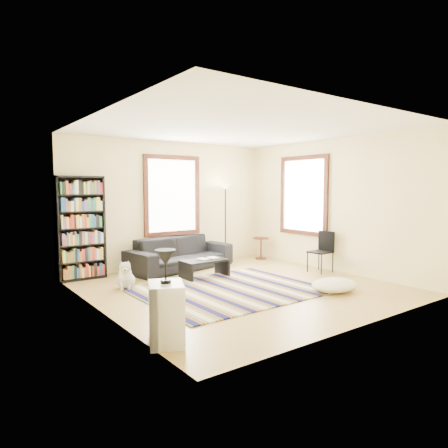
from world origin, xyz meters
TOP-DOWN VIEW (x-y plane):
  - floor at (0.00, 0.00)m, footprint 5.00×5.00m
  - ceiling at (0.00, 0.00)m, footprint 5.00×5.00m
  - wall_back at (0.00, 2.55)m, footprint 5.00×0.10m
  - wall_front at (0.00, -2.55)m, footprint 5.00×0.10m
  - wall_left at (-2.55, 0.00)m, footprint 0.10×5.00m
  - wall_right at (2.55, 0.00)m, footprint 0.10×5.00m
  - window_back at (0.00, 2.47)m, footprint 1.20×0.06m
  - window_right at (2.47, 0.80)m, footprint 0.06×1.20m
  - rug at (-0.30, -0.06)m, footprint 3.02×2.42m
  - sofa at (-0.05, 2.05)m, footprint 1.33×2.52m
  - bookshelf at (-2.10, 2.32)m, footprint 0.90×0.30m
  - coffee_table at (-0.10, 1.02)m, footprint 1.01×0.76m
  - book_a at (-0.20, 1.02)m, footprint 0.25×0.21m
  - book_b at (0.05, 1.07)m, footprint 0.18×0.24m
  - floor_cushion at (1.12, -1.17)m, footprint 0.90×0.68m
  - floor_lamp at (1.25, 2.15)m, footprint 0.33×0.33m
  - side_table at (2.20, 1.94)m, footprint 0.49×0.49m
  - folding_chair at (2.15, 0.01)m, footprint 0.44×0.42m
  - white_cabinet at (-2.30, -1.53)m, footprint 0.55×0.61m
  - table_lamp at (-2.30, -1.53)m, footprint 0.31×0.31m
  - dog at (-1.70, 1.12)m, footprint 0.53×0.60m

SIDE VIEW (x-z plane):
  - floor at x=0.00m, z-range -0.10..0.00m
  - rug at x=-0.30m, z-range 0.00..0.02m
  - floor_cushion at x=1.12m, z-range 0.00..0.22m
  - coffee_table at x=-0.10m, z-range 0.00..0.36m
  - dog at x=-1.70m, z-range 0.00..0.50m
  - side_table at x=2.20m, z-range 0.00..0.54m
  - sofa at x=-0.05m, z-range 0.00..0.70m
  - white_cabinet at x=-2.30m, z-range 0.00..0.70m
  - book_b at x=0.05m, z-range 0.36..0.38m
  - book_a at x=-0.20m, z-range 0.36..0.38m
  - folding_chair at x=2.15m, z-range 0.00..0.86m
  - table_lamp at x=-2.30m, z-range 0.70..1.08m
  - floor_lamp at x=1.25m, z-range 0.00..1.86m
  - bookshelf at x=-2.10m, z-range 0.00..2.00m
  - wall_back at x=0.00m, z-range 0.00..2.80m
  - wall_front at x=0.00m, z-range 0.00..2.80m
  - wall_left at x=-2.55m, z-range 0.00..2.80m
  - wall_right at x=2.55m, z-range 0.00..2.80m
  - window_back at x=0.00m, z-range 0.80..2.40m
  - window_right at x=2.47m, z-range 0.80..2.40m
  - ceiling at x=0.00m, z-range 2.80..2.90m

